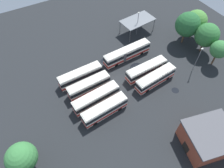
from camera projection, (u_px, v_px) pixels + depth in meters
ground_plane at (117, 82)px, 51.13m from camera, size 91.82×91.82×0.00m
bus_row0_slot0 at (105, 109)px, 44.17m from camera, size 10.70×3.26×3.47m
bus_row0_slot1 at (96, 98)px, 46.02m from camera, size 11.35×3.37×3.47m
bus_row0_slot2 at (89, 86)px, 48.18m from camera, size 10.54×2.89×3.47m
bus_row0_slot3 at (80, 76)px, 50.10m from camera, size 11.10×2.75×3.47m
bus_row1_slot0 at (155, 78)px, 49.59m from camera, size 11.07×3.46×3.47m
bus_row1_slot1 at (146, 70)px, 51.34m from camera, size 11.16×2.82×3.47m
bus_row1_slot3 at (127, 53)px, 55.01m from camera, size 13.80×3.11×3.47m
depot_building at (208, 138)px, 39.26m from camera, size 10.78×10.03×5.25m
maintenance_shelter at (138, 21)px, 60.30m from camera, size 10.35×6.45×4.36m
lamp_post_mid_lot at (138, 23)px, 59.35m from camera, size 0.56×0.28×7.74m
lamp_post_by_building at (197, 59)px, 50.09m from camera, size 0.56×0.28×7.87m
tree_northwest at (207, 35)px, 53.90m from camera, size 6.35×6.35×8.75m
tree_south_edge at (196, 21)px, 57.55m from camera, size 6.31×6.31×8.81m
tree_west_edge at (219, 49)px, 50.96m from camera, size 4.53×4.53×7.53m
tree_north_edge at (22, 158)px, 34.96m from camera, size 5.48×5.48×7.43m
tree_east_edge at (188, 25)px, 55.66m from camera, size 6.76×6.76×9.61m
puddle_back_corner at (137, 68)px, 54.17m from camera, size 3.82×3.82×0.01m
puddle_front_lane at (104, 61)px, 55.74m from camera, size 1.78×1.78×0.01m
puddle_between_rows at (175, 90)px, 49.60m from camera, size 1.82×1.82×0.01m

